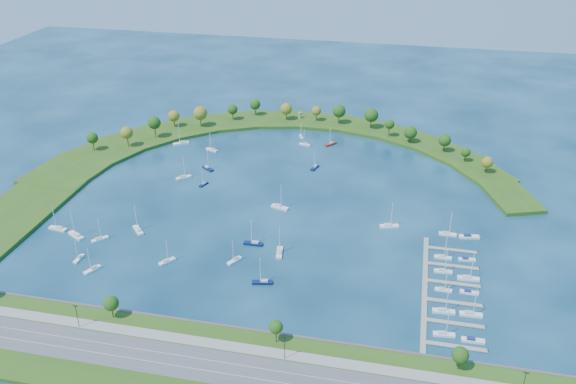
% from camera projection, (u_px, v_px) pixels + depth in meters
% --- Properties ---
extents(ground, '(700.00, 700.00, 0.00)m').
position_uv_depth(ground, '(277.00, 202.00, 320.99)').
color(ground, '#07273E').
rests_on(ground, ground).
extents(south_shoreline, '(420.00, 43.10, 11.60)m').
position_uv_depth(south_shoreline, '(197.00, 363.00, 214.32)').
color(south_shoreline, '#2F4F15').
rests_on(south_shoreline, ground).
extents(breakwater, '(286.74, 247.64, 2.00)m').
position_uv_depth(breakwater, '(221.00, 156.00, 371.37)').
color(breakwater, '#2F4F15').
rests_on(breakwater, ground).
extents(breakwater_trees, '(241.98, 88.08, 14.38)m').
position_uv_depth(breakwater_trees, '(284.00, 121.00, 397.08)').
color(breakwater_trees, '#382314').
rests_on(breakwater_trees, breakwater).
extents(harbor_tower, '(2.60, 2.60, 4.30)m').
position_uv_depth(harbor_tower, '(300.00, 115.00, 424.05)').
color(harbor_tower, gray).
rests_on(harbor_tower, breakwater).
extents(dock_system, '(24.28, 82.00, 1.60)m').
position_uv_depth(dock_system, '(443.00, 291.00, 252.01)').
color(dock_system, gray).
rests_on(dock_system, ground).
extents(moored_boat_0, '(10.09, 7.37, 14.71)m').
position_uv_depth(moored_boat_0, '(76.00, 235.00, 289.89)').
color(moored_boat_0, white).
rests_on(moored_boat_0, ground).
extents(moored_boat_1, '(2.15, 7.03, 10.25)m').
position_uv_depth(moored_boat_1, '(79.00, 258.00, 272.90)').
color(moored_boat_1, white).
rests_on(moored_boat_1, ground).
extents(moored_boat_2, '(3.96, 6.83, 9.69)m').
position_uv_depth(moored_boat_2, '(301.00, 136.00, 399.21)').
color(moored_boat_2, white).
rests_on(moored_boat_2, ground).
extents(moored_boat_3, '(9.66, 5.13, 13.67)m').
position_uv_depth(moored_boat_3, '(389.00, 225.00, 297.80)').
color(moored_boat_3, white).
rests_on(moored_boat_3, ground).
extents(moored_boat_4, '(6.96, 7.42, 11.70)m').
position_uv_depth(moored_boat_4, '(100.00, 239.00, 287.25)').
color(moored_boat_4, white).
rests_on(moored_boat_4, ground).
extents(moored_boat_5, '(8.98, 4.16, 12.75)m').
position_uv_depth(moored_boat_5, '(263.00, 282.00, 256.95)').
color(moored_boat_5, '#0B1846').
rests_on(moored_boat_5, ground).
extents(moored_boat_6, '(4.05, 9.64, 13.74)m').
position_uv_depth(moored_boat_6, '(280.00, 252.00, 276.96)').
color(moored_boat_6, white).
rests_on(moored_boat_6, ground).
extents(moored_boat_7, '(7.04, 7.86, 12.15)m').
position_uv_depth(moored_boat_7, '(331.00, 144.00, 388.07)').
color(moored_boat_7, maroon).
rests_on(moored_boat_7, ground).
extents(moored_boat_8, '(9.74, 5.11, 13.79)m').
position_uv_depth(moored_boat_8, '(280.00, 207.00, 314.59)').
color(moored_boat_8, white).
rests_on(moored_boat_8, ground).
extents(moored_boat_9, '(10.00, 7.98, 14.89)m').
position_uv_depth(moored_boat_9, '(181.00, 143.00, 388.84)').
color(moored_boat_9, white).
rests_on(moored_boat_9, ground).
extents(moored_boat_10, '(6.48, 7.55, 11.49)m').
position_uv_depth(moored_boat_10, '(167.00, 261.00, 270.88)').
color(moored_boat_10, white).
rests_on(moored_boat_10, ground).
extents(moored_boat_11, '(9.52, 3.73, 13.62)m').
position_uv_depth(moored_boat_11, '(58.00, 228.00, 295.66)').
color(moored_boat_11, white).
rests_on(moored_boat_11, ground).
extents(moored_boat_12, '(8.43, 5.13, 12.00)m').
position_uv_depth(moored_boat_12, '(212.00, 149.00, 379.99)').
color(moored_boat_12, white).
rests_on(moored_boat_12, ground).
extents(moored_boat_13, '(8.17, 7.68, 12.89)m').
position_uv_depth(moored_boat_13, '(184.00, 177.00, 345.44)').
color(moored_boat_13, white).
rests_on(moored_boat_13, ground).
extents(moored_boat_14, '(3.92, 6.76, 9.59)m').
position_uv_depth(moored_boat_14, '(204.00, 184.00, 338.04)').
color(moored_boat_14, '#0B1846').
rests_on(moored_boat_14, ground).
extents(moored_boat_15, '(9.08, 2.67, 13.29)m').
position_uv_depth(moored_boat_15, '(253.00, 243.00, 283.77)').
color(moored_boat_15, '#0B1846').
rests_on(moored_boat_15, ground).
extents(moored_boat_16, '(4.19, 8.14, 11.53)m').
position_uv_depth(moored_boat_16, '(315.00, 167.00, 357.20)').
color(moored_boat_16, '#0B1846').
rests_on(moored_boat_16, ground).
extents(moored_boat_17, '(8.40, 8.81, 13.99)m').
position_uv_depth(moored_boat_17, '(138.00, 230.00, 294.26)').
color(moored_boat_17, white).
rests_on(moored_boat_17, ground).
extents(moored_boat_18, '(7.61, 3.41, 10.82)m').
position_uv_depth(moored_boat_18, '(305.00, 144.00, 387.68)').
color(moored_boat_18, white).
rests_on(moored_boat_18, ground).
extents(moored_boat_19, '(5.72, 7.73, 11.30)m').
position_uv_depth(moored_boat_19, '(235.00, 260.00, 271.50)').
color(moored_boat_19, white).
rests_on(moored_boat_19, ground).
extents(moored_boat_20, '(8.17, 6.76, 12.29)m').
position_uv_depth(moored_boat_20, '(208.00, 168.00, 355.95)').
color(moored_boat_20, '#0B1846').
rests_on(moored_boat_20, ground).
extents(moored_boat_21, '(5.77, 8.09, 11.74)m').
position_uv_depth(moored_boat_21, '(92.00, 269.00, 265.23)').
color(moored_boat_21, white).
rests_on(moored_boat_21, ground).
extents(docked_boat_0, '(8.36, 2.95, 12.05)m').
position_uv_depth(docked_boat_0, '(444.00, 334.00, 227.95)').
color(docked_boat_0, white).
rests_on(docked_boat_0, ground).
extents(docked_boat_1, '(8.60, 2.57, 1.74)m').
position_uv_depth(docked_boat_1, '(473.00, 340.00, 225.15)').
color(docked_boat_1, white).
rests_on(docked_boat_1, ground).
extents(docked_boat_2, '(9.03, 3.13, 13.05)m').
position_uv_depth(docked_boat_2, '(444.00, 311.00, 239.92)').
color(docked_boat_2, white).
rests_on(docked_boat_2, ground).
extents(docked_boat_3, '(8.92, 2.73, 13.02)m').
position_uv_depth(docked_boat_3, '(471.00, 314.00, 238.24)').
color(docked_boat_3, white).
rests_on(docked_boat_3, ground).
extents(docked_boat_4, '(7.10, 2.17, 10.36)m').
position_uv_depth(docked_boat_4, '(443.00, 289.00, 252.42)').
color(docked_boat_4, white).
rests_on(docked_boat_4, ground).
extents(docked_boat_5, '(7.76, 2.38, 1.57)m').
position_uv_depth(docked_boat_5, '(469.00, 292.00, 251.02)').
color(docked_boat_5, white).
rests_on(docked_boat_5, ground).
extents(docked_boat_6, '(7.92, 2.61, 11.48)m').
position_uv_depth(docked_boat_6, '(443.00, 271.00, 264.08)').
color(docked_boat_6, white).
rests_on(docked_boat_6, ground).
extents(docked_boat_7, '(9.31, 2.96, 13.54)m').
position_uv_depth(docked_boat_7, '(468.00, 278.00, 259.29)').
color(docked_boat_7, white).
rests_on(docked_boat_7, ground).
extents(docked_boat_8, '(7.84, 2.42, 11.43)m').
position_uv_depth(docked_boat_8, '(443.00, 257.00, 273.76)').
color(docked_boat_8, white).
rests_on(docked_boat_8, ground).
extents(docked_boat_9, '(7.75, 2.99, 1.54)m').
position_uv_depth(docked_boat_9, '(467.00, 259.00, 272.36)').
color(docked_boat_9, white).
rests_on(docked_boat_9, ground).
extents(docked_boat_10, '(8.34, 2.42, 12.23)m').
position_uv_depth(docked_boat_10, '(448.00, 234.00, 291.24)').
color(docked_boat_10, white).
rests_on(docked_boat_10, ground).
extents(docked_boat_11, '(9.83, 4.25, 1.94)m').
position_uv_depth(docked_boat_11, '(469.00, 237.00, 289.17)').
color(docked_boat_11, white).
rests_on(docked_boat_11, ground).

